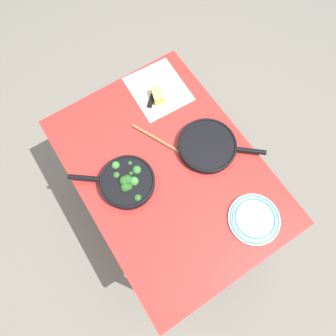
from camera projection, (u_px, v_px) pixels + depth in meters
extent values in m
plane|color=slate|center=(168.00, 204.00, 2.13)|extent=(14.00, 14.00, 0.00)
cube|color=#B72D28|center=(168.00, 170.00, 1.46)|extent=(1.16, 0.83, 0.03)
cylinder|color=#BCBCC1|center=(269.00, 231.00, 1.72)|extent=(0.05, 0.05, 0.70)
cylinder|color=#BCBCC1|center=(170.00, 100.00, 2.02)|extent=(0.05, 0.05, 0.70)
cylinder|color=#BCBCC1|center=(165.00, 305.00, 1.59)|extent=(0.05, 0.05, 0.70)
cylinder|color=#BCBCC1|center=(76.00, 153.00, 1.88)|extent=(0.05, 0.05, 0.70)
cylinder|color=black|center=(128.00, 182.00, 1.40)|extent=(0.25, 0.25, 0.05)
torus|color=black|center=(127.00, 181.00, 1.37)|extent=(0.26, 0.26, 0.01)
cylinder|color=black|center=(84.00, 178.00, 1.39)|extent=(0.11, 0.13, 0.02)
cylinder|color=#205218|center=(129.00, 189.00, 1.39)|extent=(0.01, 0.01, 0.02)
sphere|color=#286023|center=(129.00, 187.00, 1.37)|extent=(0.04, 0.04, 0.04)
cylinder|color=#205218|center=(126.00, 189.00, 1.39)|extent=(0.02, 0.02, 0.02)
sphere|color=#286023|center=(125.00, 187.00, 1.36)|extent=(0.04, 0.04, 0.04)
cylinder|color=#245B1C|center=(138.00, 199.00, 1.37)|extent=(0.01, 0.01, 0.02)
sphere|color=#2D6B28|center=(138.00, 198.00, 1.35)|extent=(0.04, 0.04, 0.04)
cylinder|color=#245B1C|center=(117.00, 177.00, 1.41)|extent=(0.01, 0.01, 0.02)
sphere|color=#2D6B28|center=(117.00, 175.00, 1.39)|extent=(0.03, 0.03, 0.03)
cylinder|color=#357027|center=(135.00, 183.00, 1.40)|extent=(0.02, 0.02, 0.02)
sphere|color=#428438|center=(134.00, 181.00, 1.37)|extent=(0.04, 0.04, 0.04)
cylinder|color=#2C6823|center=(137.00, 172.00, 1.42)|extent=(0.01, 0.01, 0.02)
sphere|color=#387A33|center=(137.00, 170.00, 1.39)|extent=(0.04, 0.04, 0.04)
cylinder|color=#205218|center=(131.00, 165.00, 1.43)|extent=(0.01, 0.01, 0.02)
sphere|color=#286023|center=(130.00, 164.00, 1.41)|extent=(0.03, 0.03, 0.03)
cylinder|color=#357027|center=(116.00, 167.00, 1.43)|extent=(0.01, 0.01, 0.02)
sphere|color=#428438|center=(116.00, 165.00, 1.40)|extent=(0.04, 0.04, 0.04)
cylinder|color=#205218|center=(128.00, 182.00, 1.40)|extent=(0.02, 0.02, 0.03)
sphere|color=#286023|center=(127.00, 180.00, 1.37)|extent=(0.05, 0.05, 0.05)
cylinder|color=#205218|center=(125.00, 183.00, 1.40)|extent=(0.02, 0.02, 0.03)
sphere|color=#286023|center=(124.00, 181.00, 1.37)|extent=(0.05, 0.05, 0.05)
cylinder|color=#205218|center=(132.00, 175.00, 1.42)|extent=(0.01, 0.01, 0.02)
sphere|color=#286023|center=(131.00, 174.00, 1.40)|extent=(0.03, 0.03, 0.03)
cube|color=#AD7F4C|center=(126.00, 173.00, 1.41)|extent=(0.05, 0.05, 0.04)
cube|color=olive|center=(133.00, 166.00, 1.42)|extent=(0.04, 0.04, 0.03)
cube|color=#9E703D|center=(136.00, 182.00, 1.39)|extent=(0.05, 0.05, 0.03)
cube|color=#9E703D|center=(127.00, 183.00, 1.40)|extent=(0.04, 0.04, 0.03)
cylinder|color=black|center=(207.00, 146.00, 1.47)|extent=(0.28, 0.28, 0.04)
torus|color=black|center=(207.00, 145.00, 1.45)|extent=(0.29, 0.29, 0.01)
cylinder|color=black|center=(251.00, 151.00, 1.45)|extent=(0.11, 0.12, 0.02)
cylinder|color=#EAD170|center=(207.00, 146.00, 1.47)|extent=(0.23, 0.23, 0.02)
cylinder|color=#996B42|center=(161.00, 141.00, 1.49)|extent=(0.32, 0.16, 0.02)
ellipsoid|color=#996B42|center=(195.00, 160.00, 1.45)|extent=(0.07, 0.06, 0.02)
cube|color=beige|center=(158.00, 89.00, 1.60)|extent=(0.33, 0.29, 0.00)
cube|color=silver|center=(157.00, 82.00, 1.61)|extent=(0.13, 0.13, 0.01)
cylinder|color=black|center=(151.00, 100.00, 1.56)|extent=(0.08, 0.08, 0.02)
cube|color=#EACC66|center=(158.00, 95.00, 1.55)|extent=(0.10, 0.07, 0.05)
cylinder|color=white|center=(254.00, 219.00, 1.36)|extent=(0.24, 0.24, 0.01)
torus|color=teal|center=(254.00, 219.00, 1.35)|extent=(0.23, 0.23, 0.01)
cylinder|color=white|center=(255.00, 219.00, 1.35)|extent=(0.19, 0.19, 0.01)
torus|color=teal|center=(255.00, 218.00, 1.34)|extent=(0.19, 0.19, 0.01)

